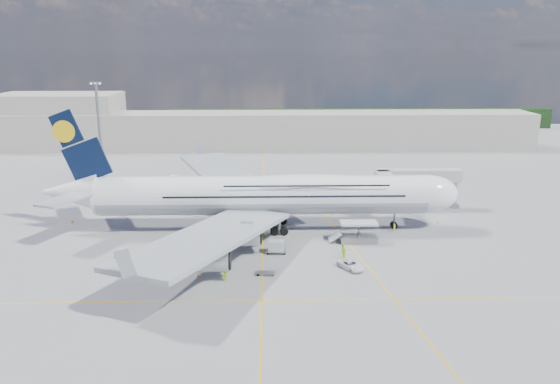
{
  "coord_description": "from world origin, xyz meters",
  "views": [
    {
      "loc": [
        0.87,
        -88.3,
        33.88
      ],
      "look_at": [
        3.18,
        8.0,
        7.87
      ],
      "focal_mm": 35.0,
      "sensor_mm": 36.0,
      "label": 1
    }
  ],
  "objects_px": {
    "crew_loader": "(343,249)",
    "cone_wing_right_outer": "(173,267)",
    "dolly_nose_far": "(276,247)",
    "cone_wing_right_inner": "(198,275)",
    "cone_wing_left_inner": "(243,202)",
    "dolly_row_a": "(123,256)",
    "baggage_tug": "(241,242)",
    "crew_nose": "(394,228)",
    "crew_wing": "(160,257)",
    "dolly_back": "(156,262)",
    "service_van": "(351,265)",
    "jet_bridge": "(407,180)",
    "catering_truck_inner": "(190,203)",
    "cone_wing_left_outer": "(234,192)",
    "cone_tail": "(72,221)",
    "dolly_row_c": "(215,249)",
    "catering_truck_outer": "(182,186)",
    "light_mast": "(100,133)",
    "airliner": "(264,195)",
    "dolly_nose_near": "(265,273)",
    "cone_nose": "(438,222)",
    "cargo_loader": "(357,235)",
    "crew_van": "(344,253)",
    "dolly_row_b": "(156,267)",
    "crew_tug": "(225,276)"
  },
  "relations": [
    {
      "from": "dolly_nose_far",
      "to": "cone_wing_left_outer",
      "type": "xyz_separation_m",
      "value": [
        -9.39,
        38.59,
        -0.92
      ]
    },
    {
      "from": "catering_truck_inner",
      "to": "cone_wing_right_inner",
      "type": "relative_size",
      "value": 13.68
    },
    {
      "from": "baggage_tug",
      "to": "service_van",
      "type": "distance_m",
      "value": 20.7
    },
    {
      "from": "dolly_nose_far",
      "to": "cone_wing_left_inner",
      "type": "distance_m",
      "value": 31.0
    },
    {
      "from": "crew_loader",
      "to": "cone_wing_right_outer",
      "type": "xyz_separation_m",
      "value": [
        -27.29,
        -5.19,
        -0.74
      ]
    },
    {
      "from": "dolly_row_b",
      "to": "cone_wing_right_outer",
      "type": "relative_size",
      "value": 7.46
    },
    {
      "from": "crew_nose",
      "to": "crew_wing",
      "type": "height_order",
      "value": "crew_wing"
    },
    {
      "from": "cargo_loader",
      "to": "cone_nose",
      "type": "bearing_deg",
      "value": 29.56
    },
    {
      "from": "dolly_nose_far",
      "to": "catering_truck_outer",
      "type": "height_order",
      "value": "catering_truck_outer"
    },
    {
      "from": "light_mast",
      "to": "baggage_tug",
      "type": "relative_size",
      "value": 9.46
    },
    {
      "from": "cargo_loader",
      "to": "cone_wing_right_inner",
      "type": "height_order",
      "value": "cargo_loader"
    },
    {
      "from": "dolly_row_b",
      "to": "cargo_loader",
      "type": "bearing_deg",
      "value": -0.37
    },
    {
      "from": "dolly_nose_far",
      "to": "service_van",
      "type": "distance_m",
      "value": 13.54
    },
    {
      "from": "baggage_tug",
      "to": "catering_truck_inner",
      "type": "distance_m",
      "value": 22.91
    },
    {
      "from": "dolly_nose_far",
      "to": "crew_van",
      "type": "xyz_separation_m",
      "value": [
        11.06,
        -2.97,
        -0.17
      ]
    },
    {
      "from": "crew_nose",
      "to": "crew_van",
      "type": "xyz_separation_m",
      "value": [
        -11.33,
        -13.38,
        0.19
      ]
    },
    {
      "from": "crew_nose",
      "to": "dolly_nose_near",
      "type": "bearing_deg",
      "value": 173.55
    },
    {
      "from": "jet_bridge",
      "to": "service_van",
      "type": "distance_m",
      "value": 34.86
    },
    {
      "from": "jet_bridge",
      "to": "light_mast",
      "type": "height_order",
      "value": "light_mast"
    },
    {
      "from": "cone_wing_left_outer",
      "to": "jet_bridge",
      "type": "bearing_deg",
      "value": -22.51
    },
    {
      "from": "crew_wing",
      "to": "cone_wing_left_inner",
      "type": "xyz_separation_m",
      "value": [
        11.85,
        33.88,
        -0.65
      ]
    },
    {
      "from": "dolly_row_a",
      "to": "baggage_tug",
      "type": "distance_m",
      "value": 19.98
    },
    {
      "from": "dolly_nose_far",
      "to": "cone_wing_right_inner",
      "type": "bearing_deg",
      "value": -136.41
    },
    {
      "from": "airliner",
      "to": "dolly_row_b",
      "type": "bearing_deg",
      "value": -131.58
    },
    {
      "from": "crew_wing",
      "to": "cone_tail",
      "type": "relative_size",
      "value": 2.9
    },
    {
      "from": "cone_wing_left_outer",
      "to": "cone_tail",
      "type": "xyz_separation_m",
      "value": [
        -30.56,
        -21.41,
        0.04
      ]
    },
    {
      "from": "airliner",
      "to": "dolly_row_a",
      "type": "relative_size",
      "value": 27.54
    },
    {
      "from": "airliner",
      "to": "service_van",
      "type": "relative_size",
      "value": 16.35
    },
    {
      "from": "dolly_back",
      "to": "service_van",
      "type": "bearing_deg",
      "value": -5.65
    },
    {
      "from": "dolly_nose_near",
      "to": "cone_wing_left_inner",
      "type": "distance_m",
      "value": 39.4
    },
    {
      "from": "jet_bridge",
      "to": "dolly_row_a",
      "type": "xyz_separation_m",
      "value": [
        -52.79,
        -24.78,
        -6.53
      ]
    },
    {
      "from": "baggage_tug",
      "to": "crew_nose",
      "type": "bearing_deg",
      "value": 34.29
    },
    {
      "from": "dolly_nose_near",
      "to": "cone_nose",
      "type": "distance_m",
      "value": 41.65
    },
    {
      "from": "cargo_loader",
      "to": "service_van",
      "type": "height_order",
      "value": "cargo_loader"
    },
    {
      "from": "dolly_back",
      "to": "cone_nose",
      "type": "xyz_separation_m",
      "value": [
        51.13,
        21.17,
        -0.85
      ]
    },
    {
      "from": "cone_wing_left_inner",
      "to": "cargo_loader",
      "type": "bearing_deg",
      "value": -49.42
    },
    {
      "from": "catering_truck_inner",
      "to": "crew_loader",
      "type": "bearing_deg",
      "value": -46.07
    },
    {
      "from": "airliner",
      "to": "crew_loader",
      "type": "distance_m",
      "value": 19.7
    },
    {
      "from": "cargo_loader",
      "to": "airliner",
      "type": "bearing_deg",
      "value": 156.77
    },
    {
      "from": "dolly_row_c",
      "to": "service_van",
      "type": "relative_size",
      "value": 0.75
    },
    {
      "from": "light_mast",
      "to": "crew_nose",
      "type": "bearing_deg",
      "value": -29.74
    },
    {
      "from": "cargo_loader",
      "to": "crew_van",
      "type": "height_order",
      "value": "cargo_loader"
    },
    {
      "from": "dolly_nose_far",
      "to": "cone_wing_right_inner",
      "type": "relative_size",
      "value": 6.82
    },
    {
      "from": "crew_tug",
      "to": "cone_wing_right_inner",
      "type": "bearing_deg",
      "value": 155.87
    },
    {
      "from": "cargo_loader",
      "to": "cone_wing_right_outer",
      "type": "height_order",
      "value": "cargo_loader"
    },
    {
      "from": "light_mast",
      "to": "crew_van",
      "type": "bearing_deg",
      "value": -43.33
    },
    {
      "from": "dolly_nose_far",
      "to": "baggage_tug",
      "type": "relative_size",
      "value": 1.34
    },
    {
      "from": "cone_nose",
      "to": "cone_tail",
      "type": "height_order",
      "value": "cone_tail"
    },
    {
      "from": "light_mast",
      "to": "catering_truck_inner",
      "type": "relative_size",
      "value": 3.53
    },
    {
      "from": "dolly_nose_far",
      "to": "jet_bridge",
      "type": "bearing_deg",
      "value": 45.72
    }
  ]
}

